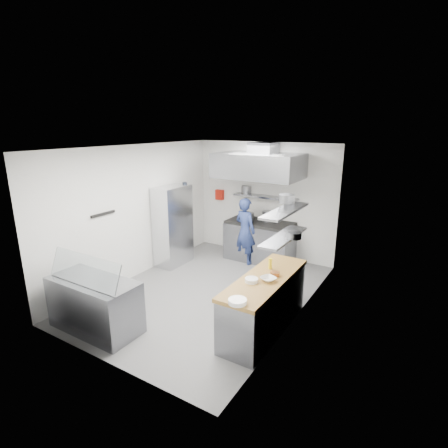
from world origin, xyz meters
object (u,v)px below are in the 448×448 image
Objects in this scene: chef at (245,231)px; wire_rack at (173,226)px; display_case at (95,305)px; gas_range at (260,242)px.

wire_rack is (-1.42, -0.90, 0.14)m from chef.
display_case is (-0.71, -3.74, -0.36)m from chef.
chef is 0.85× the size of wire_rack.
chef is 1.69m from wire_rack.
wire_rack reaches higher than display_case.
chef is at bearing 32.52° from wire_rack.
gas_range is at bearing 37.83° from wire_rack.
wire_rack reaches higher than gas_range.
wire_rack is 2.96m from display_case.
gas_range is 4.20m from display_case.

